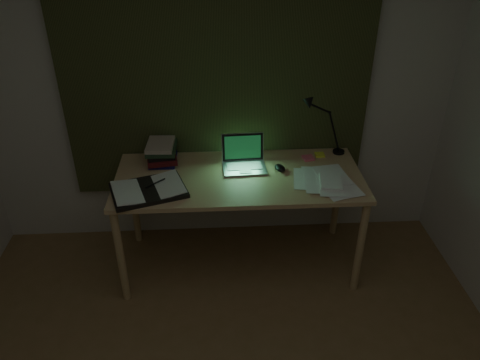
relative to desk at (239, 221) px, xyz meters
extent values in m
cube|color=beige|center=(-0.13, 0.45, 0.86)|extent=(3.50, 0.00, 2.50)
cube|color=#292F17|center=(-0.13, 0.41, 1.06)|extent=(2.20, 0.06, 2.00)
ellipsoid|color=black|center=(0.29, 0.06, 0.41)|extent=(0.09, 0.12, 0.04)
cube|color=#E9F834|center=(0.62, 0.26, 0.40)|extent=(0.07, 0.07, 0.01)
cube|color=#F76078|center=(0.52, 0.21, 0.40)|extent=(0.09, 0.09, 0.02)
camera|label=1|loc=(-0.16, -2.79, 2.04)|focal=35.00mm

